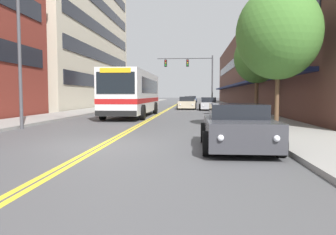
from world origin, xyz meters
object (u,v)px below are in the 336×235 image
Objects in this scene: city_bus at (133,92)px; street_tree_right_mid at (257,58)px; car_white_parked_left_mid at (126,104)px; car_beige_moving_second at (190,101)px; traffic_signal_mast at (193,70)px; car_champagne_moving_lead at (187,103)px; street_tree_right_near at (278,33)px; fire_hydrant at (243,112)px; car_black_parked_left_near at (136,103)px; street_lamp_left_near at (27,29)px; car_dark_grey_parked_right_foreground at (237,128)px; car_silver_parked_right_mid at (208,104)px; car_slate_blue_moving_third at (192,99)px.

city_bus is 1.89× the size of street_tree_right_mid.
car_white_parked_left_mid is 1.00× the size of car_beige_moving_second.
traffic_signal_mast is at bearing 76.18° from city_bus.
car_champagne_moving_lead is (6.39, 2.46, 0.02)m from car_white_parked_left_mid.
fire_hydrant is at bearing 98.54° from street_tree_right_near.
street_lamp_left_near is (-0.45, -26.21, 4.09)m from car_black_parked_left_near.
street_tree_right_near is 1.08× the size of street_tree_right_mid.
city_bus is 15.81m from car_dark_grey_parked_right_foreground.
car_champagne_moving_lead is 0.98× the size of car_beige_moving_second.
traffic_signal_mast is at bearing -85.26° from car_beige_moving_second.
car_silver_parked_right_mid is 12.02m from street_tree_right_mid.
city_bus is 2.42× the size of car_black_parked_left_near.
street_lamp_left_near is (-7.33, -55.17, 4.07)m from car_slate_blue_moving_third.
car_slate_blue_moving_third is (-1.82, 60.18, -0.02)m from car_dark_grey_parked_right_foreground.
street_tree_right_mid reaches higher than car_dark_grey_parked_right_foreground.
street_lamp_left_near is (-6.98, -21.87, 4.05)m from car_champagne_moving_lead.
traffic_signal_mast is at bearing -89.31° from car_slate_blue_moving_third.
car_white_parked_left_mid is 0.94× the size of car_slate_blue_moving_third.
car_white_parked_left_mid is 0.76× the size of street_tree_right_mid.
car_silver_parked_right_mid is at bearing -81.20° from car_beige_moving_second.
fire_hydrant is (-1.42, -3.55, -3.66)m from street_tree_right_mid.
car_black_parked_left_near is 0.64× the size of traffic_signal_mast.
car_beige_moving_second is (-2.21, 14.28, 0.03)m from car_silver_parked_right_mid.
car_dark_grey_parked_right_foreground is at bearing -28.67° from street_lamp_left_near.
traffic_signal_mast is (4.44, 18.05, 2.93)m from city_bus.
city_bus is at bearing -80.54° from car_black_parked_left_near.
car_champagne_moving_lead is 0.56× the size of street_lamp_left_near.
car_black_parked_left_near is 10.46m from car_beige_moving_second.
car_black_parked_left_near is 0.78× the size of street_tree_right_mid.
car_white_parked_left_mid reaches higher than fire_hydrant.
traffic_signal_mast is (-1.49, 32.66, 4.13)m from car_dark_grey_parked_right_foreground.
city_bus is 1.76× the size of street_tree_right_near.
car_white_parked_left_mid is 22.35m from street_tree_right_near.
car_white_parked_left_mid is at bearing -176.10° from car_silver_parked_right_mid.
car_silver_parked_right_mid is at bearing -86.76° from car_slate_blue_moving_third.
car_beige_moving_second reaches higher than car_dark_grey_parked_right_foreground.
car_silver_parked_right_mid is 14.45m from car_beige_moving_second.
car_white_parked_left_mid is 16.10m from street_tree_right_mid.
traffic_signal_mast reaches higher than street_tree_right_mid.
street_tree_right_mid is at bearing -4.29° from city_bus.
city_bus is 10.52m from street_lamp_left_near.
street_lamp_left_near reaches higher than car_slate_blue_moving_third.
car_champagne_moving_lead is at bearing 72.29° from street_lamp_left_near.
car_slate_blue_moving_third is 0.61× the size of street_lamp_left_near.
car_white_parked_left_mid is at bearing -113.67° from car_beige_moving_second.
car_beige_moving_second is 0.76× the size of street_tree_right_mid.
street_lamp_left_near reaches higher than car_black_parked_left_near.
car_black_parked_left_near is 32.41m from car_dark_grey_parked_right_foreground.
street_tree_right_near is (3.94, -27.33, -0.38)m from traffic_signal_mast.
fire_hydrant is at bearing -53.87° from car_white_parked_left_mid.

